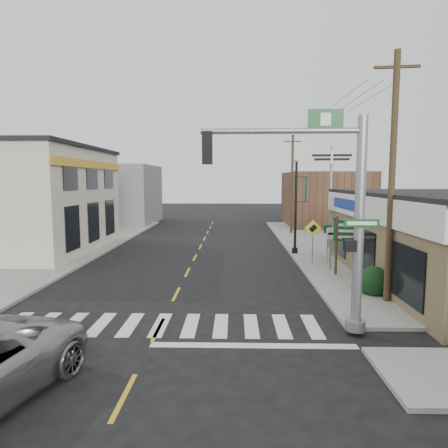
{
  "coord_description": "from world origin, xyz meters",
  "views": [
    {
      "loc": [
        2.43,
        -12.3,
        4.77
      ],
      "look_at": [
        1.97,
        5.59,
        2.8
      ],
      "focal_mm": 32.0,
      "sensor_mm": 36.0,
      "label": 1
    }
  ],
  "objects_px": {
    "dance_center_sign": "(331,172)",
    "lamp_post": "(297,198)",
    "guide_sign": "(351,237)",
    "utility_pole_far": "(292,183)",
    "traffic_signal_pole": "(333,202)",
    "utility_pole_near": "(392,176)",
    "bare_tree": "(410,201)",
    "fire_hydrant": "(358,270)"
  },
  "relations": [
    {
      "from": "guide_sign",
      "to": "utility_pole_near",
      "type": "bearing_deg",
      "value": -79.05
    },
    {
      "from": "bare_tree",
      "to": "dance_center_sign",
      "type": "bearing_deg",
      "value": 91.97
    },
    {
      "from": "guide_sign",
      "to": "bare_tree",
      "type": "distance_m",
      "value": 4.21
    },
    {
      "from": "traffic_signal_pole",
      "to": "fire_hydrant",
      "type": "relative_size",
      "value": 9.63
    },
    {
      "from": "bare_tree",
      "to": "utility_pole_far",
      "type": "relative_size",
      "value": 0.57
    },
    {
      "from": "fire_hydrant",
      "to": "utility_pole_near",
      "type": "distance_m",
      "value": 5.78
    },
    {
      "from": "bare_tree",
      "to": "traffic_signal_pole",
      "type": "bearing_deg",
      "value": -135.61
    },
    {
      "from": "traffic_signal_pole",
      "to": "guide_sign",
      "type": "xyz_separation_m",
      "value": [
        2.73,
        7.42,
        -2.12
      ]
    },
    {
      "from": "lamp_post",
      "to": "utility_pole_far",
      "type": "xyz_separation_m",
      "value": [
        1.12,
        9.95,
        0.86
      ]
    },
    {
      "from": "guide_sign",
      "to": "utility_pole_far",
      "type": "height_order",
      "value": "utility_pole_far"
    },
    {
      "from": "fire_hydrant",
      "to": "utility_pole_far",
      "type": "distance_m",
      "value": 16.83
    },
    {
      "from": "traffic_signal_pole",
      "to": "guide_sign",
      "type": "relative_size",
      "value": 2.31
    },
    {
      "from": "fire_hydrant",
      "to": "utility_pole_far",
      "type": "relative_size",
      "value": 0.08
    },
    {
      "from": "bare_tree",
      "to": "utility_pole_far",
      "type": "xyz_separation_m",
      "value": [
        -1.89,
        19.29,
        0.55
      ]
    },
    {
      "from": "traffic_signal_pole",
      "to": "dance_center_sign",
      "type": "distance_m",
      "value": 15.83
    },
    {
      "from": "dance_center_sign",
      "to": "bare_tree",
      "type": "height_order",
      "value": "dance_center_sign"
    },
    {
      "from": "fire_hydrant",
      "to": "bare_tree",
      "type": "xyz_separation_m",
      "value": [
        1.01,
        -2.97,
        3.45
      ]
    },
    {
      "from": "guide_sign",
      "to": "dance_center_sign",
      "type": "height_order",
      "value": "dance_center_sign"
    },
    {
      "from": "fire_hydrant",
      "to": "dance_center_sign",
      "type": "height_order",
      "value": "dance_center_sign"
    },
    {
      "from": "guide_sign",
      "to": "utility_pole_near",
      "type": "distance_m",
      "value": 5.17
    },
    {
      "from": "guide_sign",
      "to": "lamp_post",
      "type": "distance_m",
      "value": 6.31
    },
    {
      "from": "dance_center_sign",
      "to": "utility_pole_far",
      "type": "distance_m",
      "value": 8.01
    },
    {
      "from": "dance_center_sign",
      "to": "lamp_post",
      "type": "bearing_deg",
      "value": -137.15
    },
    {
      "from": "utility_pole_far",
      "to": "utility_pole_near",
      "type": "bearing_deg",
      "value": -91.73
    },
    {
      "from": "guide_sign",
      "to": "utility_pole_far",
      "type": "distance_m",
      "value": 15.99
    },
    {
      "from": "bare_tree",
      "to": "utility_pole_far",
      "type": "distance_m",
      "value": 19.39
    },
    {
      "from": "lamp_post",
      "to": "utility_pole_far",
      "type": "distance_m",
      "value": 10.05
    },
    {
      "from": "dance_center_sign",
      "to": "utility_pole_far",
      "type": "relative_size",
      "value": 0.81
    },
    {
      "from": "utility_pole_near",
      "to": "utility_pole_far",
      "type": "relative_size",
      "value": 1.09
    },
    {
      "from": "fire_hydrant",
      "to": "traffic_signal_pole",
      "type": "bearing_deg",
      "value": -113.43
    },
    {
      "from": "lamp_post",
      "to": "bare_tree",
      "type": "distance_m",
      "value": 9.82
    },
    {
      "from": "traffic_signal_pole",
      "to": "lamp_post",
      "type": "height_order",
      "value": "traffic_signal_pole"
    },
    {
      "from": "fire_hydrant",
      "to": "lamp_post",
      "type": "distance_m",
      "value": 7.38
    },
    {
      "from": "lamp_post",
      "to": "utility_pole_near",
      "type": "distance_m",
      "value": 10.36
    },
    {
      "from": "guide_sign",
      "to": "utility_pole_near",
      "type": "relative_size",
      "value": 0.31
    },
    {
      "from": "lamp_post",
      "to": "traffic_signal_pole",
      "type": "bearing_deg",
      "value": -99.88
    },
    {
      "from": "guide_sign",
      "to": "dance_center_sign",
      "type": "distance_m",
      "value": 8.67
    },
    {
      "from": "fire_hydrant",
      "to": "dance_center_sign",
      "type": "xyz_separation_m",
      "value": [
        0.62,
        8.49,
        4.82
      ]
    },
    {
      "from": "fire_hydrant",
      "to": "lamp_post",
      "type": "height_order",
      "value": "lamp_post"
    },
    {
      "from": "fire_hydrant",
      "to": "lamp_post",
      "type": "bearing_deg",
      "value": 107.41
    },
    {
      "from": "bare_tree",
      "to": "utility_pole_near",
      "type": "relative_size",
      "value": 0.52
    },
    {
      "from": "lamp_post",
      "to": "utility_pole_far",
      "type": "relative_size",
      "value": 0.71
    }
  ]
}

